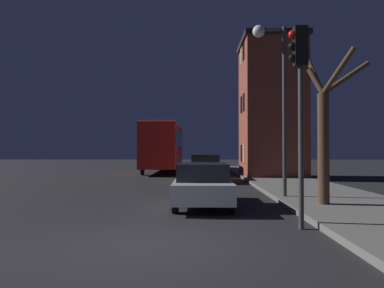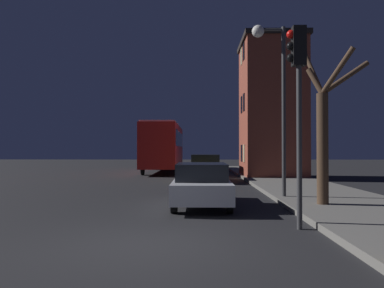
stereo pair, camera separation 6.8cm
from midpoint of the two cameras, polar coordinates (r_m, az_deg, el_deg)
name	(u,v)px [view 2 (the right image)]	position (r m, az deg, el deg)	size (l,w,h in m)	color
ground_plane	(151,245)	(7.36, -6.00, -15.03)	(120.00, 120.00, 0.00)	black
brick_building	(271,107)	(24.70, 12.09, 5.53)	(3.91, 4.85, 8.71)	brown
streetlamp	(273,76)	(13.73, 12.38, 10.04)	(1.19, 0.44, 6.05)	#38383A
traffic_light	(298,84)	(8.94, 16.02, 8.78)	(0.43, 0.24, 4.61)	#38383A
bare_tree	(324,130)	(12.02, 19.65, 2.06)	(1.90, 1.80, 4.82)	#473323
bus	(164,144)	(29.98, -4.24, -0.02)	(2.53, 10.97, 3.77)	red
car_near_lane	(201,184)	(11.99, 1.62, -6.09)	(1.75, 4.33, 1.37)	#B7BABF
car_mid_lane	(205,167)	(21.32, 2.07, -3.56)	(1.73, 4.36, 1.53)	olive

